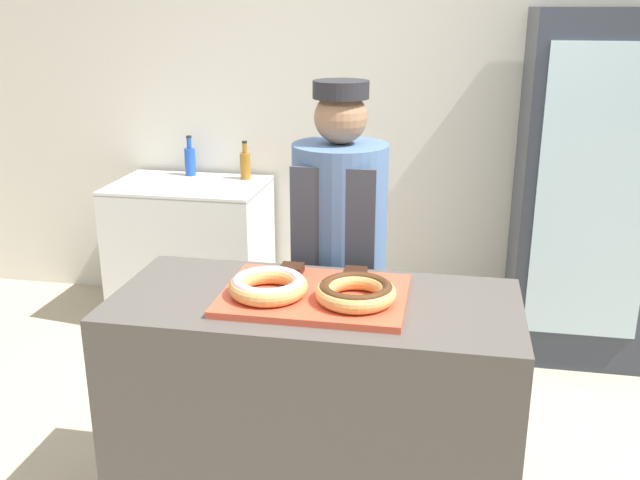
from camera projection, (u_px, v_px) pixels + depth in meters
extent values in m
cube|color=silver|center=(383.00, 100.00, 4.30)|extent=(8.00, 0.06, 2.70)
cube|color=#4C4742|center=(315.00, 417.00, 2.59)|extent=(1.40, 0.64, 0.94)
cube|color=#D84C33|center=(315.00, 295.00, 2.44)|extent=(0.63, 0.46, 0.02)
torus|color=tan|center=(268.00, 287.00, 2.41)|extent=(0.27, 0.27, 0.06)
torus|color=#EFADC6|center=(268.00, 282.00, 2.40)|extent=(0.25, 0.25, 0.04)
torus|color=tan|center=(356.00, 293.00, 2.35)|extent=(0.27, 0.27, 0.06)
torus|color=#472814|center=(356.00, 288.00, 2.35)|extent=(0.25, 0.25, 0.04)
cube|color=black|center=(292.00, 269.00, 2.60)|extent=(0.08, 0.08, 0.03)
cube|color=black|center=(355.00, 274.00, 2.56)|extent=(0.08, 0.08, 0.03)
cylinder|color=#4C4C51|center=(338.00, 363.00, 3.15)|extent=(0.28, 0.28, 0.78)
cylinder|color=#4C6B99|center=(340.00, 214.00, 2.93)|extent=(0.39, 0.39, 0.59)
cube|color=#383D47|center=(332.00, 317.00, 2.88)|extent=(0.33, 0.02, 1.23)
sphere|color=#936B4C|center=(341.00, 117.00, 2.81)|extent=(0.21, 0.21, 0.21)
cylinder|color=#232328|center=(341.00, 89.00, 2.77)|extent=(0.22, 0.22, 0.07)
cube|color=#333842|center=(583.00, 189.00, 3.88)|extent=(0.69, 0.63, 1.89)
cube|color=silver|center=(595.00, 197.00, 3.56)|extent=(0.57, 0.02, 1.51)
cube|color=silver|center=(192.00, 251.00, 4.44)|extent=(0.92, 0.62, 0.87)
cube|color=gray|center=(188.00, 187.00, 4.31)|extent=(0.92, 0.62, 0.01)
cylinder|color=#1E4CB2|center=(190.00, 162.00, 4.49)|extent=(0.07, 0.07, 0.17)
cylinder|color=#1E4CB2|center=(189.00, 143.00, 4.45)|extent=(0.03, 0.03, 0.07)
cylinder|color=black|center=(189.00, 137.00, 4.44)|extent=(0.03, 0.03, 0.01)
cylinder|color=#99661E|center=(245.00, 166.00, 4.39)|extent=(0.07, 0.07, 0.16)
cylinder|color=#99661E|center=(245.00, 148.00, 4.36)|extent=(0.03, 0.03, 0.06)
cylinder|color=black|center=(244.00, 142.00, 4.35)|extent=(0.03, 0.03, 0.01)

